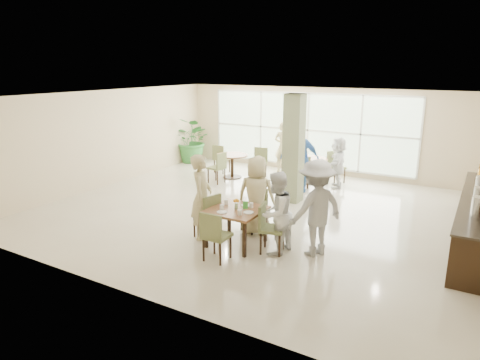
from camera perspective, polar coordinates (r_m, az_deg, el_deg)
The scene contains 20 objects.
ground at distance 10.58m, azimuth 2.34°, elevation -4.15°, with size 10.00×10.00×0.00m, color beige.
room_shell at distance 10.15m, azimuth 2.44°, elevation 4.96°, with size 10.00×10.00×10.00m.
window_bank at distance 14.42m, azimuth 9.02°, elevation 6.58°, with size 7.00×0.04×7.00m.
column at distance 11.11m, azimuth 7.16°, elevation 4.14°, with size 0.45×0.45×2.80m, color #6D7450.
main_table at distance 8.45m, azimuth -0.50°, elevation -4.41°, with size 1.03×1.03×0.75m.
round_table_left at distance 13.59m, azimuth -1.05°, elevation 2.61°, with size 1.00×1.00×0.75m.
round_table_right at distance 13.16m, azimuth 9.14°, elevation 2.12°, with size 1.13×1.13×0.75m.
chairs_main_table at distance 8.52m, azimuth -0.37°, elevation -5.59°, with size 2.05×2.11×0.95m.
chairs_table_left at distance 13.60m, azimuth -1.02°, elevation 2.29°, with size 1.89×1.69×0.95m.
chairs_table_right at distance 13.22m, azimuth 9.29°, elevation 1.72°, with size 2.01×1.84×0.95m.
tabletop_clutter at distance 8.37m, azimuth -0.43°, elevation -3.54°, with size 0.78×0.79×0.21m.
buffet_counter at distance 9.80m, azimuth 29.06°, elevation -4.30°, with size 0.64×4.70×1.95m.
potted_plant at distance 15.80m, azimuth -6.26°, elevation 5.31°, with size 1.49×1.49×1.66m, color #2D712F.
teen_left at distance 8.78m, azimuth -5.14°, elevation -2.22°, with size 0.64×0.42×1.76m, color tan.
teen_far at distance 8.97m, azimuth 2.22°, elevation -2.05°, with size 0.82×0.45×1.68m, color tan.
teen_right at distance 8.06m, azimuth 4.82°, elevation -4.43°, with size 0.78×0.60×1.60m, color white.
teen_standing at distance 8.07m, azimuth 10.10°, elevation -3.69°, with size 1.19×0.68×1.84m, color #9B9B9E.
adult_a at distance 12.17m, azimuth 7.94°, elevation 2.85°, with size 1.10×0.62×1.87m, color #4179C4.
adult_b at distance 12.76m, azimuth 12.93°, elevation 2.29°, with size 1.38×0.60×1.49m, color white.
adult_standing at distance 14.23m, azimuth 5.77°, elevation 4.35°, with size 0.62×0.41×1.71m, color tan.
Camera 1 is at (4.66, -8.84, 3.48)m, focal length 32.00 mm.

